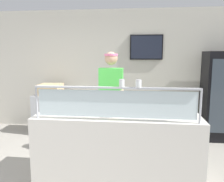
{
  "coord_description": "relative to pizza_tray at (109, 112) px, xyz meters",
  "views": [
    {
      "loc": [
        1.33,
        -2.58,
        1.72
      ],
      "look_at": [
        0.97,
        0.43,
        1.24
      ],
      "focal_mm": 37.53,
      "sensor_mm": 36.0,
      "label": 1
    }
  ],
  "objects": [
    {
      "name": "shop_rear_unit",
      "position": [
        0.13,
        2.32,
        0.39
      ],
      "size": [
        6.51,
        0.13,
        2.7
      ],
      "color": "beige",
      "rests_on": "ground"
    },
    {
      "name": "worker_figure",
      "position": [
        -0.06,
        0.74,
        0.04
      ],
      "size": [
        0.41,
        0.5,
        1.76
      ],
      "color": "#23232D",
      "rests_on": "ground"
    },
    {
      "name": "parmesan_shaker",
      "position": [
        0.19,
        -0.35,
        0.42
      ],
      "size": [
        0.06,
        0.06,
        0.09
      ],
      "color": "white",
      "rests_on": "sneeze_guard"
    },
    {
      "name": "pizza_server",
      "position": [
        0.05,
        -0.02,
        0.02
      ],
      "size": [
        0.12,
        0.29,
        0.01
      ],
      "primitive_type": "cube",
      "rotation": [
        0.0,
        0.0,
        0.15
      ],
      "color": "#ADAFB7",
      "rests_on": "pizza_tray"
    },
    {
      "name": "sneeze_guard",
      "position": [
        0.12,
        -0.35,
        0.24
      ],
      "size": [
        1.93,
        0.06,
        0.4
      ],
      "color": "#B2B5BC",
      "rests_on": "serving_counter"
    },
    {
      "name": "prep_shelf",
      "position": [
        -1.52,
        1.83,
        -0.54
      ],
      "size": [
        0.7,
        0.55,
        0.86
      ],
      "primitive_type": "cube",
      "color": "#B7BABF",
      "rests_on": "ground"
    },
    {
      "name": "drink_fridge",
      "position": [
        2.05,
        1.87,
        -0.08
      ],
      "size": [
        0.73,
        0.62,
        1.78
      ],
      "color": "black",
      "rests_on": "ground"
    },
    {
      "name": "ground_plane",
      "position": [
        0.12,
        0.59,
        -0.97
      ],
      "size": [
        12.0,
        12.0,
        0.0
      ],
      "primitive_type": "plane",
      "color": "gray",
      "rests_on": "ground"
    },
    {
      "name": "pizza_box_stack",
      "position": [
        -1.52,
        1.83,
        0.0
      ],
      "size": [
        0.49,
        0.49,
        0.22
      ],
      "color": "tan",
      "rests_on": "prep_shelf"
    },
    {
      "name": "pepper_flake_shaker",
      "position": [
        0.38,
        -0.35,
        0.42
      ],
      "size": [
        0.07,
        0.07,
        0.09
      ],
      "color": "white",
      "rests_on": "sneeze_guard"
    },
    {
      "name": "pizza_tray",
      "position": [
        0.0,
        0.0,
        0.0
      ],
      "size": [
        0.47,
        0.47,
        0.04
      ],
      "color": "#9EA0A8",
      "rests_on": "serving_counter"
    },
    {
      "name": "serving_counter",
      "position": [
        0.12,
        -0.02,
        -0.49
      ],
      "size": [
        2.11,
        0.79,
        0.95
      ],
      "primitive_type": "cube",
      "color": "silver",
      "rests_on": "ground"
    }
  ]
}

